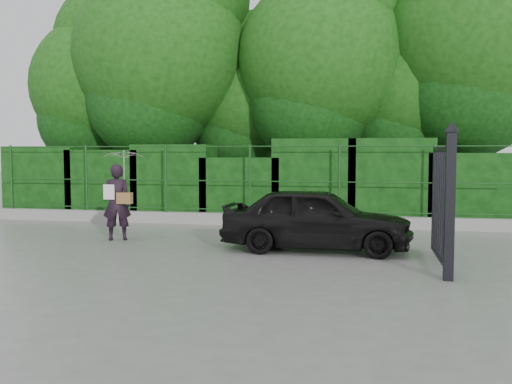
# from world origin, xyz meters

# --- Properties ---
(ground) EXTENTS (80.00, 80.00, 0.00)m
(ground) POSITION_xyz_m (0.00, 0.00, 0.00)
(ground) COLOR gray
(kerb) EXTENTS (14.00, 0.25, 0.30)m
(kerb) POSITION_xyz_m (0.00, 4.50, 0.15)
(kerb) COLOR #9E9E99
(kerb) RESTS_ON ground
(fence) EXTENTS (14.13, 0.06, 1.80)m
(fence) POSITION_xyz_m (0.22, 4.50, 1.20)
(fence) COLOR #1A481B
(fence) RESTS_ON kerb
(hedge) EXTENTS (14.20, 1.20, 2.26)m
(hedge) POSITION_xyz_m (0.03, 5.50, 1.03)
(hedge) COLOR black
(hedge) RESTS_ON ground
(trees) EXTENTS (17.10, 6.15, 8.08)m
(trees) POSITION_xyz_m (1.14, 7.74, 4.62)
(trees) COLOR black
(trees) RESTS_ON ground
(gate) EXTENTS (0.22, 2.33, 2.36)m
(gate) POSITION_xyz_m (4.60, -0.72, 1.19)
(gate) COLOR black
(gate) RESTS_ON ground
(woman) EXTENTS (0.92, 0.85, 1.96)m
(woman) POSITION_xyz_m (-1.82, 1.50, 1.26)
(woman) COLOR black
(woman) RESTS_ON ground
(car) EXTENTS (3.68, 1.56, 1.24)m
(car) POSITION_xyz_m (2.45, 1.01, 0.62)
(car) COLOR black
(car) RESTS_ON ground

